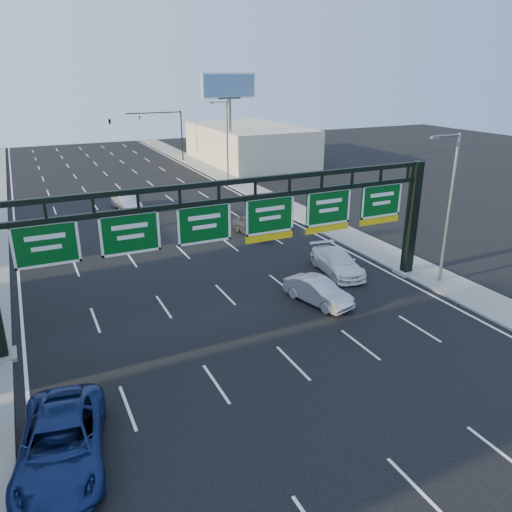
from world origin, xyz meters
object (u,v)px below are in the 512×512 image
car_blue_suv (61,443)px  car_silver_sedan (318,291)px  sign_gantry (241,227)px  car_white_wagon (337,262)px

car_blue_suv → car_silver_sedan: bearing=35.4°
sign_gantry → car_white_wagon: sign_gantry is taller
car_blue_suv → car_white_wagon: 20.25m
sign_gantry → car_silver_sedan: 5.83m
sign_gantry → car_blue_suv: 13.38m
sign_gantry → car_white_wagon: 8.78m
sign_gantry → car_blue_suv: size_ratio=4.21×
car_silver_sedan → sign_gantry: bearing=148.7°
sign_gantry → car_blue_suv: (-10.00, -8.02, -3.82)m
sign_gantry → car_silver_sedan: bearing=-16.5°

